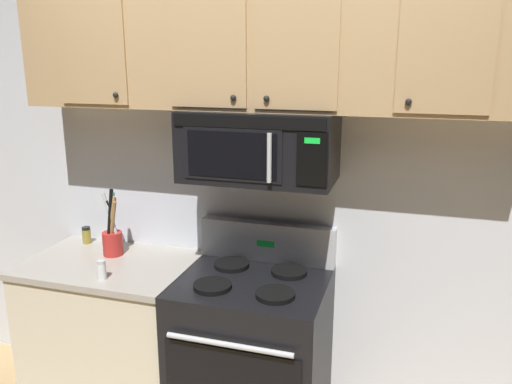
# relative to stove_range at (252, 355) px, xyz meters

# --- Properties ---
(back_wall) EXTENTS (5.20, 0.10, 2.70)m
(back_wall) POSITION_rel_stove_range_xyz_m (0.00, 0.37, 0.88)
(back_wall) COLOR silver
(back_wall) RESTS_ON ground_plane
(stove_range) EXTENTS (0.76, 0.69, 1.12)m
(stove_range) POSITION_rel_stove_range_xyz_m (0.00, 0.00, 0.00)
(stove_range) COLOR black
(stove_range) RESTS_ON ground_plane
(over_range_microwave) EXTENTS (0.76, 0.43, 0.35)m
(over_range_microwave) POSITION_rel_stove_range_xyz_m (-0.00, 0.12, 1.11)
(over_range_microwave) COLOR black
(upper_cabinets) EXTENTS (2.50, 0.36, 0.55)m
(upper_cabinets) POSITION_rel_stove_range_xyz_m (-0.00, 0.15, 1.56)
(upper_cabinets) COLOR tan
(counter_segment) EXTENTS (0.93, 0.65, 0.90)m
(counter_segment) POSITION_rel_stove_range_xyz_m (-0.84, 0.01, -0.02)
(counter_segment) COLOR beige
(counter_segment) RESTS_ON ground_plane
(utensil_crock_red) EXTENTS (0.11, 0.11, 0.39)m
(utensil_crock_red) POSITION_rel_stove_range_xyz_m (-0.87, 0.10, 0.54)
(utensil_crock_red) COLOR red
(utensil_crock_red) RESTS_ON counter_segment
(salt_shaker) EXTENTS (0.05, 0.05, 0.10)m
(salt_shaker) POSITION_rel_stove_range_xyz_m (-0.74, -0.21, 0.48)
(salt_shaker) COLOR white
(salt_shaker) RESTS_ON counter_segment
(spice_jar) EXTENTS (0.05, 0.05, 0.10)m
(spice_jar) POSITION_rel_stove_range_xyz_m (-1.13, 0.22, 0.48)
(spice_jar) COLOR olive
(spice_jar) RESTS_ON counter_segment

